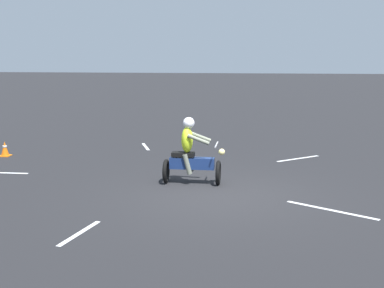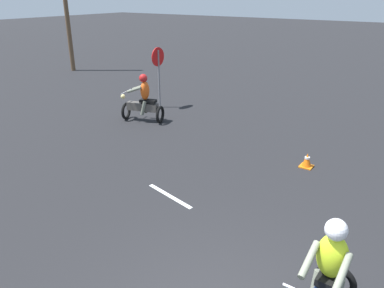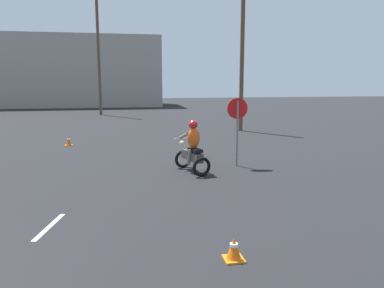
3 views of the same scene
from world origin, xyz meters
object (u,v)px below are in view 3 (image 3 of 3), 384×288
utility_pole_near (242,66)px  stop_sign (237,118)px  motorcycle_rider_background (193,150)px  traffic_cone_mid_left (234,249)px  utility_pole_far (98,50)px  traffic_cone_near_right (69,141)px

utility_pole_near → stop_sign: bearing=-108.9°
motorcycle_rider_background → stop_sign: (1.64, 0.62, 0.91)m
motorcycle_rider_background → utility_pole_near: bearing=47.7°
traffic_cone_mid_left → utility_pole_near: (5.10, 15.28, 3.49)m
motorcycle_rider_background → utility_pole_far: (-3.86, 21.59, 4.68)m
traffic_cone_mid_left → utility_pole_near: bearing=71.6°
utility_pole_near → utility_pole_far: size_ratio=0.68×
motorcycle_rider_background → traffic_cone_near_right: (-4.51, 5.94, -0.52)m
traffic_cone_mid_left → utility_pole_far: (-3.40, 27.50, 5.23)m
stop_sign → traffic_cone_mid_left: bearing=-107.8°
stop_sign → traffic_cone_near_right: (-6.15, 5.32, -1.43)m
traffic_cone_near_right → utility_pole_near: bearing=20.6°
stop_sign → utility_pole_far: 22.00m
stop_sign → traffic_cone_near_right: bearing=139.2°
stop_sign → motorcycle_rider_background: bearing=-159.3°
traffic_cone_mid_left → utility_pole_near: 16.48m
stop_sign → traffic_cone_mid_left: (-2.10, -6.53, -1.45)m
traffic_cone_near_right → traffic_cone_mid_left: bearing=-71.1°
stop_sign → utility_pole_far: size_ratio=0.21×
traffic_cone_mid_left → utility_pole_far: utility_pole_far is taller
utility_pole_far → motorcycle_rider_background: bearing=-79.9°
traffic_cone_near_right → utility_pole_far: 16.51m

